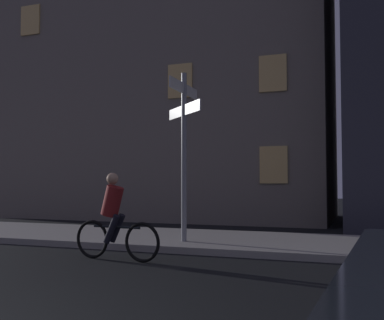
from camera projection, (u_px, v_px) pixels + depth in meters
name	position (u px, v px, depth m)	size (l,w,h in m)	color
sidewalk_kerb	(217.00, 241.00, 10.75)	(40.00, 3.49, 0.14)	#9E9991
signpost	(184.00, 139.00, 10.24)	(1.21, 1.63, 3.74)	gray
cyclist	(114.00, 219.00, 8.53)	(1.82, 0.35, 1.61)	black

